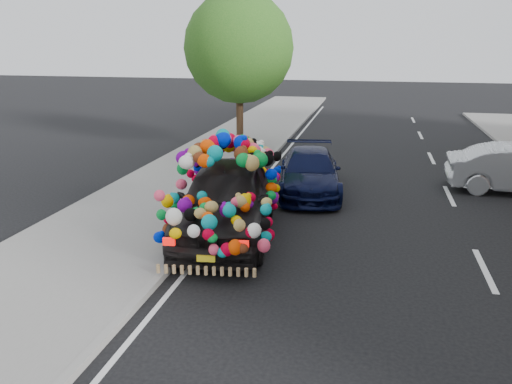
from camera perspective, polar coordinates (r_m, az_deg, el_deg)
ground at (r=10.54m, az=5.06°, el=-6.97°), size 100.00×100.00×0.00m
sidewalk at (r=11.83m, az=-16.08°, el=-4.58°), size 4.00×60.00×0.12m
kerb at (r=11.05m, az=-7.14°, el=-5.53°), size 0.15×60.00×0.13m
lane_markings at (r=10.72m, az=24.67°, el=-8.08°), size 6.00×50.00×0.01m
tree_near_sidewalk at (r=19.74m, az=-1.94°, el=16.12°), size 4.20×4.20×6.13m
plush_art_car at (r=11.18m, az=-3.40°, el=0.98°), size 2.97×5.35×2.32m
navy_sedan at (r=14.62m, az=6.15°, el=2.31°), size 2.29×4.41×1.22m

